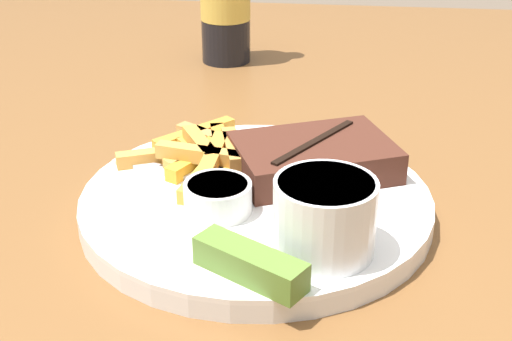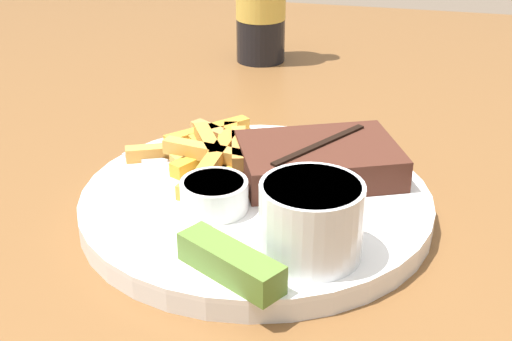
{
  "view_description": "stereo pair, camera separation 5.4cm",
  "coord_description": "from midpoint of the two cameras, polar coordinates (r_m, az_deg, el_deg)",
  "views": [
    {
      "loc": [
        0.06,
        -0.48,
        1.01
      ],
      "look_at": [
        0.0,
        0.0,
        0.77
      ],
      "focal_mm": 50.0,
      "sensor_mm": 36.0,
      "label": 1
    },
    {
      "loc": [
        0.11,
        -0.47,
        1.01
      ],
      "look_at": [
        0.0,
        0.0,
        0.77
      ],
      "focal_mm": 50.0,
      "sensor_mm": 36.0,
      "label": 2
    }
  ],
  "objects": [
    {
      "name": "dipping_sauce_cup",
      "position": [
        0.52,
        -0.41,
        -1.94
      ],
      "size": [
        0.05,
        0.05,
        0.02
      ],
      "color": "silver",
      "rests_on": "dinner_plate"
    },
    {
      "name": "fries_pile",
      "position": [
        0.6,
        -0.59,
        1.48
      ],
      "size": [
        0.13,
        0.15,
        0.02
      ],
      "color": "orange",
      "rests_on": "dinner_plate"
    },
    {
      "name": "coleslaw_cup",
      "position": [
        0.47,
        7.77,
        -3.73
      ],
      "size": [
        0.07,
        0.07,
        0.05
      ],
      "color": "white",
      "rests_on": "dinner_plate"
    },
    {
      "name": "dining_table",
      "position": [
        0.59,
        2.64,
        -8.69
      ],
      "size": [
        1.4,
        1.38,
        0.73
      ],
      "color": "brown",
      "rests_on": "ground_plane"
    },
    {
      "name": "dinner_plate",
      "position": [
        0.56,
        2.79,
        -2.74
      ],
      "size": [
        0.27,
        0.27,
        0.02
      ],
      "color": "white",
      "rests_on": "dining_table"
    },
    {
      "name": "fork_utensil",
      "position": [
        0.58,
        -3.22,
        -0.01
      ],
      "size": [
        0.13,
        0.05,
        0.0
      ],
      "rotation": [
        0.0,
        0.0,
        5.95
      ],
      "color": "#B7B7BC",
      "rests_on": "dinner_plate"
    },
    {
      "name": "steak_portion",
      "position": [
        0.58,
        7.75,
        0.75
      ],
      "size": [
        0.15,
        0.13,
        0.03
      ],
      "color": "#472319",
      "rests_on": "dinner_plate"
    },
    {
      "name": "pickle_spear",
      "position": [
        0.45,
        1.39,
        -7.5
      ],
      "size": [
        0.08,
        0.06,
        0.02
      ],
      "color": "#567A2D",
      "rests_on": "dinner_plate"
    }
  ]
}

